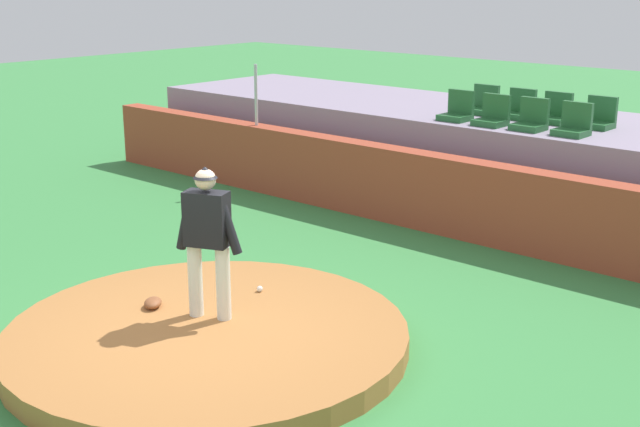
{
  "coord_description": "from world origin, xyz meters",
  "views": [
    {
      "loc": [
        6.65,
        -5.62,
        4.02
      ],
      "look_at": [
        0.0,
        1.88,
        1.15
      ],
      "focal_mm": 47.54,
      "sensor_mm": 36.0,
      "label": 1
    }
  ],
  "objects_px": {
    "stadium_chair_2": "(531,120)",
    "stadium_chair_5": "(519,109)",
    "baseball": "(260,289)",
    "stadium_chair_0": "(458,111)",
    "stadium_chair_3": "(574,125)",
    "stadium_chair_4": "(483,105)",
    "fielding_glove": "(153,303)",
    "stadium_chair_6": "(555,113)",
    "stadium_chair_7": "(599,118)",
    "pitcher": "(207,231)",
    "stadium_chair_1": "(493,116)"
  },
  "relations": [
    {
      "from": "pitcher",
      "to": "baseball",
      "type": "xyz_separation_m",
      "value": [
        -0.14,
        0.92,
        -0.98
      ]
    },
    {
      "from": "baseball",
      "to": "stadium_chair_4",
      "type": "bearing_deg",
      "value": 96.67
    },
    {
      "from": "fielding_glove",
      "to": "stadium_chair_4",
      "type": "xyz_separation_m",
      "value": [
        -0.16,
        7.47,
        1.45
      ]
    },
    {
      "from": "baseball",
      "to": "stadium_chair_0",
      "type": "distance_m",
      "value": 5.64
    },
    {
      "from": "stadium_chair_4",
      "to": "stadium_chair_7",
      "type": "xyz_separation_m",
      "value": [
        2.14,
        -0.01,
        0.0
      ]
    },
    {
      "from": "stadium_chair_1",
      "to": "stadium_chair_3",
      "type": "xyz_separation_m",
      "value": [
        1.38,
        0.05,
        0.0
      ]
    },
    {
      "from": "stadium_chair_4",
      "to": "stadium_chair_1",
      "type": "bearing_deg",
      "value": 128.53
    },
    {
      "from": "fielding_glove",
      "to": "stadium_chair_3",
      "type": "distance_m",
      "value": 7.02
    },
    {
      "from": "stadium_chair_1",
      "to": "stadium_chair_5",
      "type": "xyz_separation_m",
      "value": [
        -0.01,
        0.9,
        0.0
      ]
    },
    {
      "from": "baseball",
      "to": "pitcher",
      "type": "bearing_deg",
      "value": -81.55
    },
    {
      "from": "stadium_chair_2",
      "to": "stadium_chair_4",
      "type": "bearing_deg",
      "value": -32.32
    },
    {
      "from": "baseball",
      "to": "stadium_chair_3",
      "type": "relative_size",
      "value": 0.15
    },
    {
      "from": "stadium_chair_5",
      "to": "stadium_chair_2",
      "type": "bearing_deg",
      "value": 128.15
    },
    {
      "from": "stadium_chair_2",
      "to": "stadium_chair_6",
      "type": "bearing_deg",
      "value": -89.06
    },
    {
      "from": "stadium_chair_1",
      "to": "stadium_chair_7",
      "type": "bearing_deg",
      "value": -146.73
    },
    {
      "from": "fielding_glove",
      "to": "stadium_chair_6",
      "type": "xyz_separation_m",
      "value": [
        1.23,
        7.43,
        1.45
      ]
    },
    {
      "from": "baseball",
      "to": "stadium_chair_6",
      "type": "distance_m",
      "value": 6.46
    },
    {
      "from": "baseball",
      "to": "stadium_chair_6",
      "type": "xyz_separation_m",
      "value": [
        0.66,
        6.26,
        1.47
      ]
    },
    {
      "from": "fielding_glove",
      "to": "stadium_chair_4",
      "type": "relative_size",
      "value": 0.6
    },
    {
      "from": "fielding_glove",
      "to": "stadium_chair_7",
      "type": "relative_size",
      "value": 0.6
    },
    {
      "from": "stadium_chair_2",
      "to": "stadium_chair_7",
      "type": "bearing_deg",
      "value": -129.82
    },
    {
      "from": "baseball",
      "to": "stadium_chair_0",
      "type": "xyz_separation_m",
      "value": [
        -0.7,
        5.4,
        1.47
      ]
    },
    {
      "from": "pitcher",
      "to": "stadium_chair_6",
      "type": "relative_size",
      "value": 3.5
    },
    {
      "from": "stadium_chair_1",
      "to": "stadium_chair_4",
      "type": "bearing_deg",
      "value": -51.47
    },
    {
      "from": "baseball",
      "to": "stadium_chair_0",
      "type": "height_order",
      "value": "stadium_chair_0"
    },
    {
      "from": "stadium_chair_5",
      "to": "stadium_chair_4",
      "type": "bearing_deg",
      "value": -2.43
    },
    {
      "from": "fielding_glove",
      "to": "stadium_chair_0",
      "type": "relative_size",
      "value": 0.6
    },
    {
      "from": "stadium_chair_6",
      "to": "stadium_chair_7",
      "type": "xyz_separation_m",
      "value": [
        0.75,
        0.02,
        0.0
      ]
    },
    {
      "from": "stadium_chair_1",
      "to": "stadium_chair_5",
      "type": "relative_size",
      "value": 1.0
    },
    {
      "from": "stadium_chair_1",
      "to": "stadium_chair_6",
      "type": "height_order",
      "value": "same"
    },
    {
      "from": "stadium_chair_2",
      "to": "stadium_chair_4",
      "type": "height_order",
      "value": "same"
    },
    {
      "from": "stadium_chair_0",
      "to": "stadium_chair_2",
      "type": "relative_size",
      "value": 1.0
    },
    {
      "from": "stadium_chair_0",
      "to": "stadium_chair_4",
      "type": "height_order",
      "value": "same"
    },
    {
      "from": "stadium_chair_3",
      "to": "stadium_chair_7",
      "type": "distance_m",
      "value": 0.87
    },
    {
      "from": "stadium_chair_3",
      "to": "stadium_chair_5",
      "type": "xyz_separation_m",
      "value": [
        -1.39,
        0.85,
        0.0
      ]
    },
    {
      "from": "stadium_chair_5",
      "to": "stadium_chair_6",
      "type": "xyz_separation_m",
      "value": [
        0.66,
        -0.0,
        0.0
      ]
    },
    {
      "from": "stadium_chair_6",
      "to": "stadium_chair_2",
      "type": "bearing_deg",
      "value": 90.94
    },
    {
      "from": "stadium_chair_3",
      "to": "stadium_chair_4",
      "type": "height_order",
      "value": "same"
    },
    {
      "from": "fielding_glove",
      "to": "stadium_chair_1",
      "type": "height_order",
      "value": "stadium_chair_1"
    },
    {
      "from": "stadium_chair_2",
      "to": "stadium_chair_5",
      "type": "relative_size",
      "value": 1.0
    },
    {
      "from": "stadium_chair_1",
      "to": "stadium_chair_7",
      "type": "height_order",
      "value": "same"
    },
    {
      "from": "stadium_chair_7",
      "to": "pitcher",
      "type": "bearing_deg",
      "value": 80.03
    },
    {
      "from": "pitcher",
      "to": "stadium_chair_4",
      "type": "xyz_separation_m",
      "value": [
        -0.87,
        7.21,
        0.49
      ]
    },
    {
      "from": "stadium_chair_0",
      "to": "stadium_chair_1",
      "type": "bearing_deg",
      "value": 176.65
    },
    {
      "from": "stadium_chair_2",
      "to": "stadium_chair_5",
      "type": "distance_m",
      "value": 1.09
    },
    {
      "from": "stadium_chair_2",
      "to": "stadium_chair_5",
      "type": "bearing_deg",
      "value": -51.85
    },
    {
      "from": "stadium_chair_3",
      "to": "pitcher",
      "type": "bearing_deg",
      "value": 78.84
    },
    {
      "from": "stadium_chair_5",
      "to": "baseball",
      "type": "bearing_deg",
      "value": 90.04
    },
    {
      "from": "stadium_chair_2",
      "to": "stadium_chair_7",
      "type": "distance_m",
      "value": 1.14
    },
    {
      "from": "fielding_glove",
      "to": "stadium_chair_2",
      "type": "xyz_separation_m",
      "value": [
        1.25,
        6.58,
        1.45
      ]
    }
  ]
}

